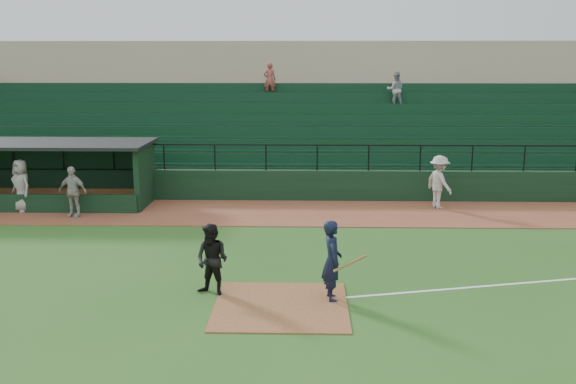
{
  "coord_description": "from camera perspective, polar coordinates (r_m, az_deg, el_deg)",
  "views": [
    {
      "loc": [
        0.53,
        -14.75,
        5.47
      ],
      "look_at": [
        0.0,
        5.0,
        1.4
      ],
      "focal_mm": 40.38,
      "sensor_mm": 36.0,
      "label": 1
    }
  ],
  "objects": [
    {
      "name": "dugout",
      "position": [
        26.71,
        -21.13,
        1.95
      ],
      "size": [
        8.9,
        3.2,
        2.42
      ],
      "color": "black",
      "rests_on": "ground"
    },
    {
      "name": "home_plate_dirt",
      "position": [
        14.8,
        -0.63,
        -9.99
      ],
      "size": [
        3.0,
        3.0,
        0.03
      ],
      "primitive_type": "cube",
      "color": "brown",
      "rests_on": "ground"
    },
    {
      "name": "dugout_player_b",
      "position": [
        25.27,
        -22.42,
        0.53
      ],
      "size": [
        1.11,
        1.03,
        1.91
      ],
      "primitive_type": "imported",
      "rotation": [
        0.0,
        0.0,
        -0.62
      ],
      "color": "#9C9692",
      "rests_on": "warning_track"
    },
    {
      "name": "ground",
      "position": [
        15.74,
        -0.49,
        -8.7
      ],
      "size": [
        90.0,
        90.0,
        0.0
      ],
      "primitive_type": "plane",
      "color": "#28541B",
      "rests_on": "ground"
    },
    {
      "name": "batter_at_plate",
      "position": [
        14.91,
        3.91,
        -6.06
      ],
      "size": [
        1.07,
        0.75,
        1.89
      ],
      "color": "black",
      "rests_on": "ground"
    },
    {
      "name": "stadium_structure",
      "position": [
        31.37,
        0.56,
        5.85
      ],
      "size": [
        38.0,
        13.08,
        6.4
      ],
      "color": "black",
      "rests_on": "ground"
    },
    {
      "name": "dugout_player_a",
      "position": [
        23.84,
        -18.45,
        0.04
      ],
      "size": [
        1.1,
        0.61,
        1.78
      ],
      "primitive_type": "imported",
      "rotation": [
        0.0,
        0.0,
        -0.17
      ],
      "color": "#ADA8A2",
      "rests_on": "warning_track"
    },
    {
      "name": "warning_track",
      "position": [
        23.4,
        0.2,
        -1.84
      ],
      "size": [
        40.0,
        4.0,
        0.03
      ],
      "primitive_type": "cube",
      "color": "brown",
      "rests_on": "ground"
    },
    {
      "name": "umpire",
      "position": [
        15.33,
        -6.69,
        -5.96
      ],
      "size": [
        1.02,
        0.93,
        1.71
      ],
      "primitive_type": "imported",
      "rotation": [
        0.0,
        0.0,
        -0.43
      ],
      "color": "black",
      "rests_on": "ground"
    },
    {
      "name": "runner",
      "position": [
        24.51,
        13.18,
        0.86
      ],
      "size": [
        1.22,
        1.46,
        1.97
      ],
      "primitive_type": "imported",
      "rotation": [
        0.0,
        0.0,
        2.03
      ],
      "color": "#ADA7A2",
      "rests_on": "warning_track"
    }
  ]
}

